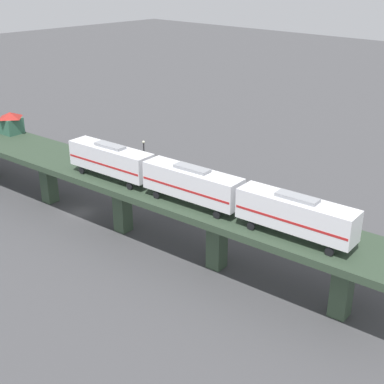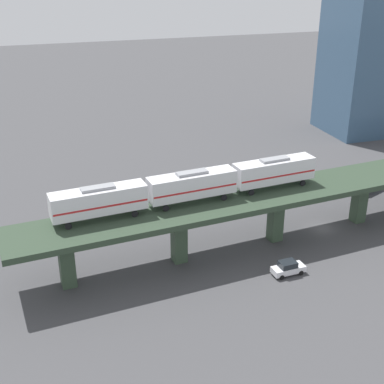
{
  "view_description": "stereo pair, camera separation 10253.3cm",
  "coord_description": "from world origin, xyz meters",
  "px_view_note": "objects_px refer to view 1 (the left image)",
  "views": [
    {
      "loc": [
        -38.55,
        -57.97,
        32.36
      ],
      "look_at": [
        0.59,
        -21.04,
        9.22
      ],
      "focal_mm": 50.0,
      "sensor_mm": 36.0,
      "label": 1
    },
    {
      "loc": [
        62.4,
        -40.98,
        38.25
      ],
      "look_at": [
        0.59,
        -21.04,
        9.22
      ],
      "focal_mm": 50.0,
      "sensor_mm": 36.0,
      "label": 2
    }
  ],
  "objects_px": {
    "signal_hut": "(11,122)",
    "street_lamp": "(144,158)",
    "street_car_red": "(44,147)",
    "street_car_green": "(80,161)",
    "subway_train": "(192,183)",
    "street_car_white": "(184,208)"
  },
  "relations": [
    {
      "from": "street_car_red",
      "to": "street_car_green",
      "type": "distance_m",
      "value": 11.35
    },
    {
      "from": "street_car_red",
      "to": "street_lamp",
      "type": "distance_m",
      "value": 25.15
    },
    {
      "from": "street_car_green",
      "to": "street_car_white",
      "type": "distance_m",
      "value": 26.3
    },
    {
      "from": "street_car_red",
      "to": "street_car_white",
      "type": "bearing_deg",
      "value": -92.14
    },
    {
      "from": "signal_hut",
      "to": "street_car_red",
      "type": "bearing_deg",
      "value": 40.34
    },
    {
      "from": "street_car_red",
      "to": "street_car_green",
      "type": "height_order",
      "value": "same"
    },
    {
      "from": "subway_train",
      "to": "street_car_red",
      "type": "distance_m",
      "value": 49.81
    },
    {
      "from": "subway_train",
      "to": "street_car_white",
      "type": "height_order",
      "value": "subway_train"
    },
    {
      "from": "signal_hut",
      "to": "street_lamp",
      "type": "height_order",
      "value": "signal_hut"
    },
    {
      "from": "street_car_red",
      "to": "street_car_white",
      "type": "distance_m",
      "value": 37.63
    },
    {
      "from": "signal_hut",
      "to": "street_car_red",
      "type": "height_order",
      "value": "signal_hut"
    },
    {
      "from": "street_car_red",
      "to": "street_car_green",
      "type": "bearing_deg",
      "value": -90.03
    },
    {
      "from": "signal_hut",
      "to": "street_car_white",
      "type": "height_order",
      "value": "signal_hut"
    },
    {
      "from": "subway_train",
      "to": "street_car_white",
      "type": "bearing_deg",
      "value": 47.84
    },
    {
      "from": "subway_train",
      "to": "street_car_white",
      "type": "relative_size",
      "value": 8.28
    },
    {
      "from": "signal_hut",
      "to": "street_car_red",
      "type": "relative_size",
      "value": 0.79
    },
    {
      "from": "signal_hut",
      "to": "street_car_white",
      "type": "distance_m",
      "value": 31.31
    },
    {
      "from": "street_car_red",
      "to": "street_lamp",
      "type": "xyz_separation_m",
      "value": [
        2.76,
        -24.79,
        3.17
      ]
    },
    {
      "from": "street_car_white",
      "to": "street_lamp",
      "type": "xyz_separation_m",
      "value": [
        4.16,
        12.81,
        3.17
      ]
    },
    {
      "from": "street_car_green",
      "to": "street_lamp",
      "type": "height_order",
      "value": "street_lamp"
    },
    {
      "from": "street_car_white",
      "to": "street_lamp",
      "type": "bearing_deg",
      "value": 72.01
    },
    {
      "from": "street_lamp",
      "to": "subway_train",
      "type": "bearing_deg",
      "value": -120.18
    }
  ]
}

